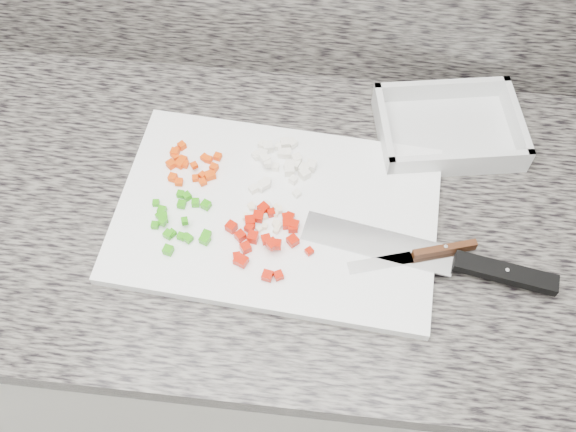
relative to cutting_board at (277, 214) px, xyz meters
name	(u,v)px	position (x,y,z in m)	size (l,w,h in m)	color
cabinet	(235,314)	(-0.10, 0.02, -0.48)	(3.92, 0.62, 0.86)	white
countertop	(215,206)	(-0.10, 0.02, -0.03)	(3.96, 0.64, 0.04)	#635F57
cutting_board	(277,214)	(0.00, 0.00, 0.00)	(0.50, 0.33, 0.02)	white
carrot_pile	(191,165)	(-0.15, 0.07, 0.01)	(0.09, 0.09, 0.02)	#EA4205
onion_pile	(283,163)	(0.00, 0.09, 0.02)	(0.11, 0.12, 0.02)	white
green_pepper_pile	(180,222)	(-0.15, -0.04, 0.02)	(0.10, 0.12, 0.02)	#2C9A0E
red_pepper_pile	(264,236)	(-0.01, -0.05, 0.02)	(0.14, 0.13, 0.02)	#C21402
garlic_pile	(267,216)	(-0.01, -0.01, 0.01)	(0.06, 0.06, 0.01)	#F9E7C0
chef_knife	(461,263)	(0.28, -0.06, 0.01)	(0.38, 0.11, 0.02)	#B8BABF
paring_knife	(428,253)	(0.24, -0.05, 0.01)	(0.19, 0.07, 0.02)	#B8BABF
tray	(448,130)	(0.27, 0.19, 0.01)	(0.26, 0.21, 0.05)	silver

